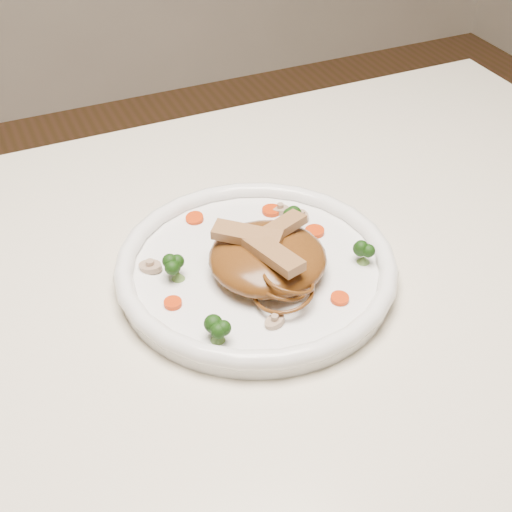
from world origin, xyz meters
name	(u,v)px	position (x,y,z in m)	size (l,w,h in m)	color
table	(233,373)	(0.00, 0.00, 0.65)	(1.20, 0.80, 0.75)	beige
plate	(256,272)	(0.04, 0.03, 0.76)	(0.29, 0.29, 0.02)	white
noodle_mound	(268,258)	(0.05, 0.02, 0.78)	(0.12, 0.12, 0.04)	brown
chicken_a	(278,229)	(0.07, 0.03, 0.81)	(0.06, 0.02, 0.01)	#9F784B
chicken_b	(247,235)	(0.03, 0.03, 0.81)	(0.07, 0.02, 0.01)	#9F784B
chicken_c	(273,254)	(0.04, -0.01, 0.81)	(0.07, 0.02, 0.01)	#9F784B
broccoli_0	(295,220)	(0.10, 0.07, 0.78)	(0.03, 0.03, 0.03)	#18390B
broccoli_1	(177,266)	(-0.04, 0.04, 0.78)	(0.03, 0.03, 0.03)	#18390B
broccoli_2	(217,329)	(-0.04, -0.05, 0.78)	(0.02, 0.02, 0.03)	#18390B
broccoli_3	(364,252)	(0.15, -0.01, 0.78)	(0.02, 0.02, 0.03)	#18390B
carrot_0	(271,211)	(0.10, 0.11, 0.77)	(0.02, 0.02, 0.01)	red
carrot_1	(173,303)	(-0.06, 0.01, 0.77)	(0.02, 0.02, 0.01)	red
carrot_2	(315,231)	(0.12, 0.06, 0.77)	(0.02, 0.02, 0.01)	red
carrot_3	(195,218)	(0.01, 0.13, 0.77)	(0.02, 0.02, 0.01)	red
carrot_4	(340,299)	(0.09, -0.05, 0.77)	(0.02, 0.02, 0.01)	red
mushroom_0	(275,322)	(0.02, -0.06, 0.77)	(0.02, 0.02, 0.01)	tan
mushroom_1	(302,217)	(0.12, 0.09, 0.77)	(0.02, 0.02, 0.01)	tan
mushroom_2	(150,267)	(-0.06, 0.07, 0.77)	(0.03, 0.03, 0.01)	tan
mushroom_3	(280,210)	(0.11, 0.11, 0.77)	(0.02, 0.02, 0.01)	tan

